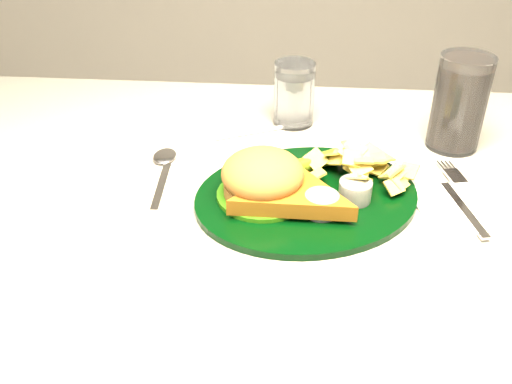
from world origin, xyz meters
TOP-DOWN VIEW (x-y plane):
  - table at (0.00, 0.00)m, footprint 1.20×0.80m
  - dinner_plate at (0.03, 0.01)m, footprint 0.38×0.36m
  - water_glass at (0.01, 0.24)m, footprint 0.08×0.08m
  - cola_glass at (0.26, 0.18)m, footprint 0.10×0.10m
  - fork_napkin at (0.24, 0.00)m, footprint 0.16×0.19m
  - spoon at (-0.17, 0.02)m, footprint 0.05×0.17m
  - wrapped_straw at (-0.05, 0.19)m, footprint 0.20×0.14m

SIDE VIEW (x-z plane):
  - table at x=0.00m, z-range 0.00..0.75m
  - wrapped_straw at x=-0.05m, z-range 0.75..0.76m
  - spoon at x=-0.17m, z-range 0.75..0.76m
  - fork_napkin at x=0.24m, z-range 0.75..0.76m
  - dinner_plate at x=0.03m, z-range 0.75..0.82m
  - water_glass at x=0.01m, z-range 0.75..0.86m
  - cola_glass at x=0.26m, z-range 0.75..0.90m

